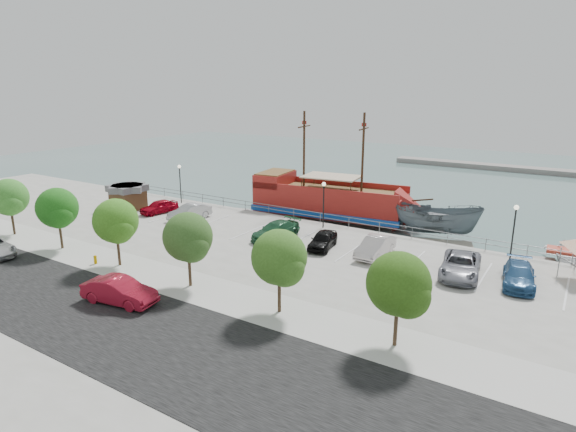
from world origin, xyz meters
The scene contains 31 objects.
ground centered at (0.00, 0.00, -1.00)m, with size 160.00×160.00×0.00m, color #4C6F69.
land_slab centered at (0.00, -21.00, -0.60)m, with size 100.00×58.00×1.20m, color gray.
street centered at (0.00, -16.00, 0.01)m, with size 100.00×8.00×0.04m, color black.
sidewalk centered at (0.00, -10.00, 0.01)m, with size 100.00×4.00×0.05m, color #B6B5AF.
seawall_railing centered at (0.00, 7.80, 0.53)m, with size 50.00×0.06×1.00m.
far_shore centered at (10.00, 55.00, -0.60)m, with size 40.00×3.00×0.80m, color gray.
pirate_ship centered at (-1.17, 12.64, 0.96)m, with size 18.73×7.04×11.68m.
patrol_boat centered at (8.94, 11.93, 0.53)m, with size 2.97×7.91×3.06m, color #505A60.
speedboat centered at (20.12, 10.71, -0.33)m, with size 4.59×6.43×1.33m, color silver.
dock_west centered at (-12.57, 9.20, -0.82)m, with size 6.26×1.79×0.36m, color #989491.
dock_mid centered at (8.96, 9.20, -0.78)m, with size 7.61×2.18×0.44m, color gray.
dock_east centered at (15.97, 9.20, -0.82)m, with size 6.27×1.79×0.36m, color gray.
shed centered at (-20.68, 1.45, 1.40)m, with size 3.44×3.44×2.63m.
street_sedan centered at (-2.83, -14.15, 0.78)m, with size 1.66×4.76×1.57m, color maroon.
fire_hydrant centered at (-9.70, -10.80, 0.38)m, with size 0.24×0.24×0.70m.
lamp_post_left centered at (-18.00, 6.50, 2.94)m, with size 0.36×0.36×4.28m.
lamp_post_mid centered at (0.00, 6.50, 2.94)m, with size 0.36×0.36×4.28m.
lamp_post_right centered at (16.00, 6.50, 2.94)m, with size 0.36×0.36×4.28m.
tree_a centered at (-21.85, -10.07, 3.30)m, with size 3.30×3.20×5.00m.
tree_b centered at (-14.85, -10.07, 3.30)m, with size 3.30×3.20×5.00m.
tree_c centered at (-7.85, -10.07, 3.30)m, with size 3.30×3.20×5.00m.
tree_d centered at (-0.85, -10.07, 3.30)m, with size 3.30×3.20×5.00m.
tree_e centered at (6.15, -10.07, 3.30)m, with size 3.30×3.20×5.00m.
tree_f centered at (13.15, -10.07, 3.30)m, with size 3.30×3.20×5.00m.
parked_car_a centered at (-16.75, 2.06, 0.69)m, with size 1.62×4.02×1.37m, color #970213.
parked_car_b centered at (-12.45, 2.01, 0.73)m, with size 1.55×4.44×1.46m, color #AEAFB0.
parked_car_d centered at (-1.85, 1.37, 0.73)m, with size 2.04×5.02×1.46m, color #1F5331.
parked_car_e centered at (2.73, 1.36, 0.69)m, with size 1.64×4.08×1.39m, color black.
parked_car_f centered at (7.04, 1.89, 0.77)m, with size 1.63×4.67×1.54m, color beige.
parked_car_g centered at (13.53, 1.31, 0.76)m, with size 2.52×5.46×1.52m, color gray.
parked_car_h centered at (17.20, 1.68, 0.69)m, with size 1.94×4.78×1.39m, color navy.
Camera 1 is at (20.09, -31.32, 12.81)m, focal length 30.00 mm.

